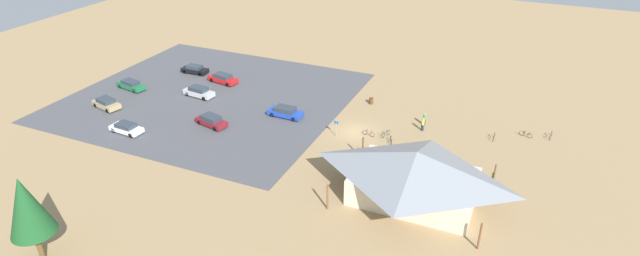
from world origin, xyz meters
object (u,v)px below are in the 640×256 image
lot_sign (336,126)px  trash_bin (371,101)px  bicycle_black_by_bin (526,134)px  car_green_far_end (131,85)px  bike_pavilion (415,172)px  pine_center (26,206)px  car_white_mid_lot (126,128)px  car_silver_inner_stall (199,92)px  car_red_near_entry (223,78)px  visitor_by_pavilion (423,124)px  car_maroon_end_stall (211,121)px  car_blue_second_row (285,112)px  bicycle_teal_back_row (386,134)px  bicycle_silver_edge_south (551,135)px  visitor_crossing_yard (424,119)px  car_tan_front_row (106,103)px  bicycle_red_front_row (494,137)px  visitor_at_bikes (493,179)px  bicycle_orange_edge_north (361,151)px  bicycle_blue_trailside (391,140)px  bicycle_purple_yard_center (368,133)px  car_black_by_curb (195,69)px

lot_sign → trash_bin: bearing=-95.4°
bicycle_black_by_bin → car_green_far_end: 56.09m
bike_pavilion → pine_center: (27.03, 21.59, 2.52)m
car_white_mid_lot → car_silver_inner_stall: bearing=-98.1°
car_red_near_entry → visitor_by_pavilion: bearing=174.5°
car_maroon_end_stall → visitor_by_pavilion: visitor_by_pavilion is taller
bike_pavilion → car_silver_inner_stall: 36.91m
car_silver_inner_stall → car_blue_second_row: 14.56m
bicycle_teal_back_row → car_silver_inner_stall: (28.49, -0.67, 0.42)m
bicycle_silver_edge_south → car_silver_inner_stall: (47.37, 7.17, 0.41)m
trash_bin → car_red_near_entry: (23.45, 1.96, 0.30)m
visitor_crossing_yard → car_tan_front_row: bearing=17.1°
bicycle_red_front_row → car_red_near_entry: 40.68m
car_maroon_end_stall → visitor_at_bikes: visitor_at_bikes is taller
bicycle_orange_edge_north → bicycle_teal_back_row: (-1.46, -5.10, -0.01)m
car_maroon_end_stall → car_blue_second_row: car_maroon_end_stall is taller
bicycle_blue_trailside → car_white_mid_lot: car_white_mid_lot is taller
bicycle_purple_yard_center → visitor_at_bikes: 16.42m
lot_sign → bicycle_teal_back_row: bearing=-157.8°
car_maroon_end_stall → bike_pavilion: bearing=169.7°
car_black_by_curb → visitor_at_bikes: size_ratio=2.46×
bicycle_teal_back_row → car_silver_inner_stall: 28.50m
bicycle_orange_edge_north → car_white_mid_lot: 29.71m
bike_pavilion → car_green_far_end: bike_pavilion is taller
bike_pavilion → pine_center: bearing=38.6°
bike_pavilion → bicycle_red_front_row: bearing=-111.0°
pine_center → car_silver_inner_stall: (7.80, -33.59, -4.80)m
car_maroon_end_stall → car_silver_inner_stall: bearing=-45.0°
pine_center → bicycle_teal_back_row: 39.23m
car_tan_front_row → visitor_crossing_yard: bearing=-162.9°
bike_pavilion → car_tan_front_row: (44.28, -3.63, -2.31)m
car_black_by_curb → lot_sign: bearing=160.3°
car_green_far_end → visitor_by_pavilion: size_ratio=2.82×
bicycle_blue_trailside → car_tan_front_row: (39.01, 6.42, 0.40)m
bicycle_red_front_row → visitor_by_pavilion: visitor_by_pavilion is taller
bicycle_black_by_bin → bicycle_blue_trailside: (14.95, 8.24, 0.01)m
pine_center → bicycle_teal_back_row: pine_center is taller
bike_pavilion → visitor_crossing_yard: bike_pavilion is taller
trash_bin → lot_sign: size_ratio=0.41×
visitor_at_bikes → car_blue_second_row: bearing=-11.8°
car_red_near_entry → car_black_by_curb: 6.50m
bicycle_blue_trailside → car_black_by_curb: size_ratio=0.37×
trash_bin → car_white_mid_lot: size_ratio=0.20×
car_blue_second_row → lot_sign: bearing=164.8°
bicycle_red_front_row → car_tan_front_row: (50.40, 12.34, 0.39)m
bicycle_black_by_bin → car_blue_second_row: bearing=13.3°
lot_sign → bicycle_purple_yard_center: 4.19m
bicycle_blue_trailside → bicycle_purple_yard_center: size_ratio=0.96×
bicycle_black_by_bin → bicycle_orange_edge_north: (17.47, 12.06, 0.04)m
visitor_by_pavilion → car_black_by_curb: bearing=-6.8°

